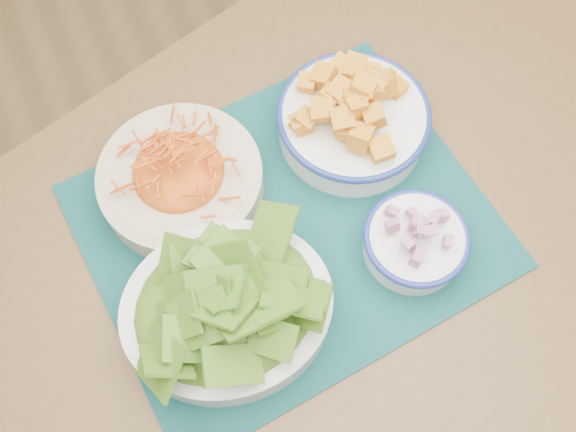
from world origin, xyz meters
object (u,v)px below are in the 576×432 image
(table, at_px, (351,244))
(onion_bowl, at_px, (416,240))
(squash_bowl, at_px, (354,114))
(placemat, at_px, (288,226))
(lettuce_bowl, at_px, (226,304))
(carrot_bowl, at_px, (180,177))

(table, bearing_deg, onion_bowl, -75.33)
(squash_bowl, bearing_deg, placemat, -146.02)
(squash_bowl, xyz_separation_m, lettuce_bowl, (-0.26, -0.18, 0.01))
(squash_bowl, height_order, lettuce_bowl, lettuce_bowl)
(table, relative_size, squash_bowl, 5.31)
(table, relative_size, onion_bowl, 10.18)
(carrot_bowl, bearing_deg, lettuce_bowl, -92.71)
(lettuce_bowl, bearing_deg, squash_bowl, 43.33)
(table, distance_m, carrot_bowl, 0.28)
(lettuce_bowl, relative_size, onion_bowl, 2.10)
(squash_bowl, bearing_deg, carrot_bowl, 177.40)
(placemat, relative_size, carrot_bowl, 1.83)
(onion_bowl, bearing_deg, table, 121.76)
(table, bearing_deg, carrot_bowl, 129.16)
(table, height_order, onion_bowl, onion_bowl)
(table, relative_size, placemat, 2.69)
(carrot_bowl, bearing_deg, table, -33.75)
(placemat, bearing_deg, carrot_bowl, 130.42)
(carrot_bowl, xyz_separation_m, onion_bowl, (0.25, -0.21, -0.01))
(table, bearing_deg, placemat, 146.44)
(table, xyz_separation_m, squash_bowl, (0.05, 0.12, 0.15))
(lettuce_bowl, bearing_deg, placemat, 44.46)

